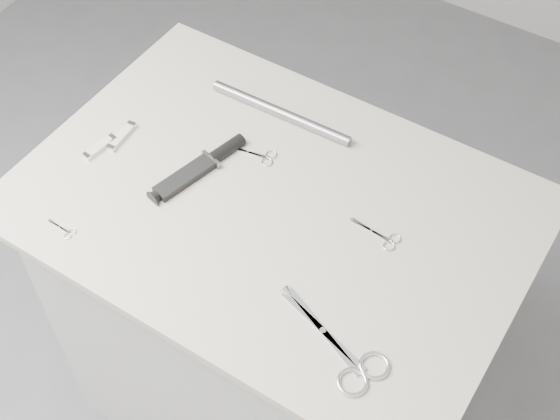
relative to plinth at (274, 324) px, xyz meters
The scene contains 11 objects.
ground 0.46m from the plinth, ahead, with size 4.00×4.00×0.01m, color slate.
plinth is the anchor object (origin of this frame).
display_board 0.46m from the plinth, ahead, with size 1.00×0.70×0.02m, color beige.
large_shears 0.60m from the plinth, 36.56° to the right, with size 0.24×0.14×0.01m.
embroidery_scissors_a 0.49m from the plinth, 135.67° to the left, with size 0.11×0.05×0.00m.
embroidery_scissors_b 0.52m from the plinth, 10.55° to the left, with size 0.11×0.05×0.00m.
tiny_scissors 0.62m from the plinth, 137.70° to the right, with size 0.06×0.03×0.00m.
sheathed_knife 0.51m from the plinth, behind, with size 0.09×0.22×0.03m.
pocket_knife_a 0.61m from the plinth, 169.28° to the right, with size 0.03×0.08×0.01m.
pocket_knife_b 0.60m from the plinth, behind, with size 0.03×0.09×0.01m.
metal_rail 0.54m from the plinth, 119.00° to the left, with size 0.02×0.02×0.34m, color gray.
Camera 1 is at (0.53, -0.81, 2.11)m, focal length 50.00 mm.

